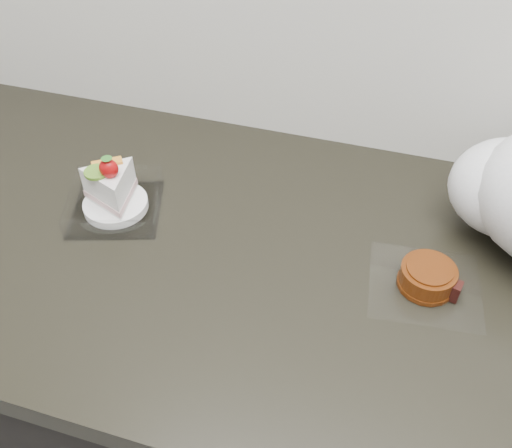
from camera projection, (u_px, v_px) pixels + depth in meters
counter at (339, 427)px, 1.12m from camera, size 2.04×0.64×0.90m
cake_tray at (114, 196)px, 0.89m from camera, size 0.18×0.18×0.11m
mooncake_wrap at (428, 279)px, 0.79m from camera, size 0.17×0.16×0.04m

